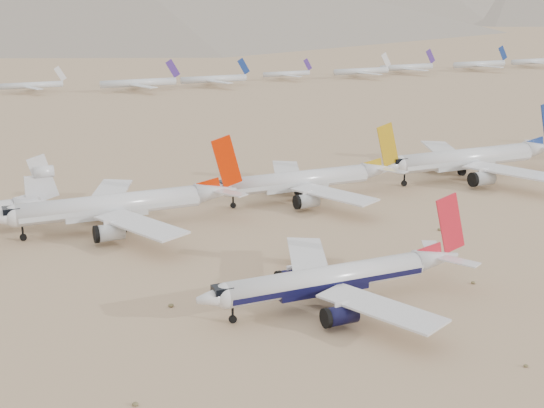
{
  "coord_description": "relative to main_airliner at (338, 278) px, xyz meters",
  "views": [
    {
      "loc": [
        -63.83,
        -103.63,
        53.27
      ],
      "look_at": [
        2.18,
        44.3,
        7.0
      ],
      "focal_mm": 50.0,
      "sensor_mm": 36.0,
      "label": 1
    }
  ],
  "objects": [
    {
      "name": "ground",
      "position": [
        3.25,
        -3.92,
        -4.83
      ],
      "size": [
        7000.0,
        7000.0,
        0.0
      ],
      "primitive_type": "plane",
      "color": "#917254",
      "rests_on": "ground"
    },
    {
      "name": "main_airliner",
      "position": [
        0.0,
        0.0,
        0.0
      ],
      "size": [
        49.74,
        48.58,
        17.55
      ],
      "color": "silver",
      "rests_on": "ground"
    },
    {
      "name": "row2_navy_widebody",
      "position": [
        80.08,
        64.43,
        1.09
      ],
      "size": [
        59.53,
        58.21,
        21.18
      ],
      "color": "silver",
      "rests_on": "ground"
    },
    {
      "name": "row2_gold_tail",
      "position": [
        25.54,
        63.34,
        0.38
      ],
      "size": [
        52.25,
        51.1,
        18.6
      ],
      "color": "silver",
      "rests_on": "ground"
    },
    {
      "name": "row2_orange_tail",
      "position": [
        -24.44,
        58.31,
        0.74
      ],
      "size": [
        55.57,
        54.36,
        19.82
      ],
      "color": "silver",
      "rests_on": "ground"
    },
    {
      "name": "distant_storage_row",
      "position": [
        40.24,
        303.74,
        -0.48
      ],
      "size": [
        612.35,
        62.02,
        15.26
      ],
      "color": "silver",
      "rests_on": "ground"
    },
    {
      "name": "desert_scrub",
      "position": [
        2.57,
        -37.48,
        -4.53
      ],
      "size": [
        261.14,
        121.67,
        0.65
      ],
      "color": "brown",
      "rests_on": "ground"
    }
  ]
}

